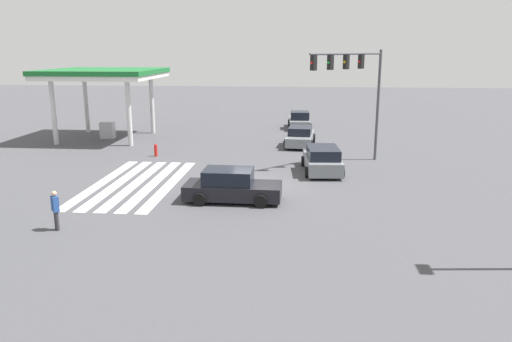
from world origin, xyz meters
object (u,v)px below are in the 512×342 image
object	(u,v)px
traffic_signal_mast	(356,79)
pedestrian	(55,208)
car_3	(300,121)
car_1	(322,160)
car_2	(300,137)
fire_hydrant	(156,150)
car_0	(232,186)

from	to	relation	value
traffic_signal_mast	pedestrian	distance (m)	18.85
car_3	car_1	bearing A→B (deg)	-177.22
car_2	car_3	world-z (taller)	car_3
car_3	fire_hydrant	size ratio (longest dim) A/B	5.17
car_1	car_3	size ratio (longest dim) A/B	1.08
car_0	car_1	size ratio (longest dim) A/B	0.97
traffic_signal_mast	car_3	world-z (taller)	traffic_signal_mast
car_1	fire_hydrant	bearing A→B (deg)	68.38
car_1	car_2	distance (m)	8.28
car_1	car_2	xyz separation A→B (m)	(-8.17, -1.34, -0.05)
traffic_signal_mast	fire_hydrant	bearing A→B (deg)	-50.94
car_0	fire_hydrant	xyz separation A→B (m)	(-9.66, -6.55, -0.29)
car_0	car_2	distance (m)	14.74
car_1	car_3	bearing A→B (deg)	0.57
traffic_signal_mast	car_0	xyz separation A→B (m)	(8.31, -6.51, -4.65)
car_0	car_2	xyz separation A→B (m)	(-14.39, 3.22, -0.03)
car_2	fire_hydrant	size ratio (longest dim) A/B	5.47
pedestrian	car_2	bearing A→B (deg)	18.28
car_1	car_2	world-z (taller)	car_1
fire_hydrant	car_1	bearing A→B (deg)	72.75
pedestrian	car_1	bearing A→B (deg)	-0.25
car_1	fire_hydrant	distance (m)	11.64
car_1	car_3	world-z (taller)	car_3
fire_hydrant	traffic_signal_mast	bearing A→B (deg)	84.06
traffic_signal_mast	car_1	xyz separation A→B (m)	(2.09, -1.95, -4.62)
car_1	pedestrian	distance (m)	15.46
car_2	fire_hydrant	xyz separation A→B (m)	(4.72, -9.77, -0.26)
car_0	car_3	bearing A→B (deg)	82.97
car_0	car_3	world-z (taller)	car_3
car_3	pedestrian	size ratio (longest dim) A/B	2.71
car_0	fire_hydrant	world-z (taller)	car_0
traffic_signal_mast	pedestrian	xyz separation A→B (m)	(12.91, -13.00, -4.45)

